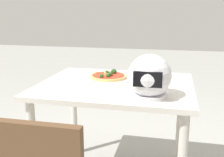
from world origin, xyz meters
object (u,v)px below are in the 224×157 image
at_px(dining_table, 116,98).
at_px(motorcycle_helmet, 149,77).
at_px(drinking_glass, 156,75).
at_px(pizza, 108,76).

xyz_separation_m(dining_table, motorcycle_helmet, (-0.24, 0.24, 0.21)).
bearing_deg(drinking_glass, motorcycle_helmet, 87.48).
height_order(dining_table, motorcycle_helmet, motorcycle_helmet).
relative_size(dining_table, pizza, 3.95).
bearing_deg(pizza, dining_table, 128.48).
bearing_deg(dining_table, motorcycle_helmet, 134.82).
distance_m(dining_table, motorcycle_helmet, 0.40).
relative_size(dining_table, motorcycle_helmet, 4.14).
height_order(dining_table, pizza, pizza).
height_order(pizza, motorcycle_helmet, motorcycle_helmet).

